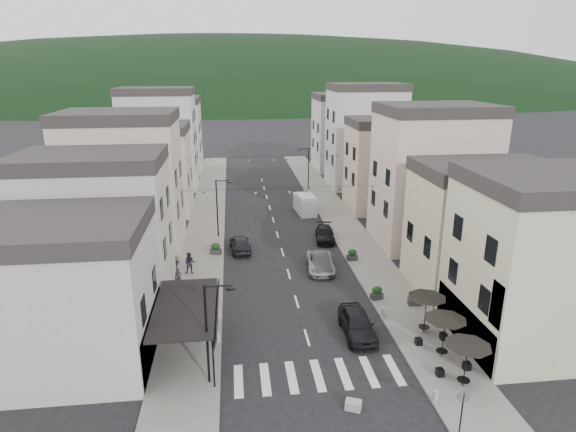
% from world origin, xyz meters
% --- Properties ---
extents(ground, '(700.00, 700.00, 0.00)m').
position_xyz_m(ground, '(0.00, 0.00, 0.00)').
color(ground, black).
rests_on(ground, ground).
extents(sidewalk_left, '(4.00, 76.00, 0.12)m').
position_xyz_m(sidewalk_left, '(-7.50, 32.00, 0.06)').
color(sidewalk_left, slate).
rests_on(sidewalk_left, ground).
extents(sidewalk_right, '(4.00, 76.00, 0.12)m').
position_xyz_m(sidewalk_right, '(7.50, 32.00, 0.06)').
color(sidewalk_right, slate).
rests_on(sidewalk_right, ground).
extents(hill_backdrop, '(640.00, 360.00, 70.00)m').
position_xyz_m(hill_backdrop, '(0.00, 300.00, 0.00)').
color(hill_backdrop, black).
rests_on(hill_backdrop, ground).
extents(boutique_building, '(12.00, 8.00, 8.00)m').
position_xyz_m(boutique_building, '(-15.50, 5.00, 4.00)').
color(boutique_building, '#A6A198').
rests_on(boutique_building, ground).
extents(bistro_building, '(10.00, 8.00, 10.00)m').
position_xyz_m(bistro_building, '(14.50, 4.00, 5.00)').
color(bistro_building, '#B8B192').
rests_on(bistro_building, ground).
extents(boutique_awning, '(3.77, 7.50, 3.28)m').
position_xyz_m(boutique_awning, '(-7.25, 5.00, 3.11)').
color(boutique_awning, black).
rests_on(boutique_awning, ground).
extents(buildings_row_left, '(10.20, 54.16, 14.00)m').
position_xyz_m(buildings_row_left, '(-14.50, 37.75, 6.12)').
color(buildings_row_left, '#A6A198').
rests_on(buildings_row_left, ground).
extents(buildings_row_right, '(10.20, 54.16, 14.50)m').
position_xyz_m(buildings_row_right, '(14.50, 36.59, 6.32)').
color(buildings_row_right, '#B8B192').
rests_on(buildings_row_right, ground).
extents(cafe_terrace, '(2.50, 8.10, 2.53)m').
position_xyz_m(cafe_terrace, '(7.70, 2.80, 2.36)').
color(cafe_terrace, black).
rests_on(cafe_terrace, ground).
extents(streetlamp_left_near, '(1.70, 0.56, 6.00)m').
position_xyz_m(streetlamp_left_near, '(-5.82, 2.00, 3.70)').
color(streetlamp_left_near, black).
rests_on(streetlamp_left_near, ground).
extents(streetlamp_left_far, '(1.70, 0.56, 6.00)m').
position_xyz_m(streetlamp_left_far, '(-5.82, 26.00, 3.70)').
color(streetlamp_left_far, black).
rests_on(streetlamp_left_far, ground).
extents(streetlamp_right_far, '(1.70, 0.56, 6.00)m').
position_xyz_m(streetlamp_right_far, '(5.82, 44.00, 3.70)').
color(streetlamp_right_far, black).
rests_on(streetlamp_right_far, ground).
extents(traffic_sign, '(0.70, 0.07, 2.70)m').
position_xyz_m(traffic_sign, '(5.80, -3.50, 1.93)').
color(traffic_sign, black).
rests_on(traffic_sign, ground).
extents(bollards, '(11.66, 10.26, 0.60)m').
position_xyz_m(bollards, '(0.00, 5.50, 0.42)').
color(bollards, gray).
rests_on(bollards, ground).
extents(bunting_near, '(19.00, 0.28, 0.62)m').
position_xyz_m(bunting_near, '(0.00, 22.00, 5.65)').
color(bunting_near, black).
rests_on(bunting_near, ground).
extents(bunting_far, '(19.00, 0.28, 0.62)m').
position_xyz_m(bunting_far, '(0.00, 38.00, 5.65)').
color(bunting_far, black).
rests_on(bunting_far, ground).
extents(parked_car_a, '(1.96, 4.76, 1.61)m').
position_xyz_m(parked_car_a, '(3.32, 6.00, 0.81)').
color(parked_car_a, black).
rests_on(parked_car_a, ground).
extents(parked_car_b, '(1.44, 4.13, 1.36)m').
position_xyz_m(parked_car_b, '(2.80, 16.39, 0.68)').
color(parked_car_b, '#2E2E30').
rests_on(parked_car_b, ground).
extents(parked_car_c, '(2.67, 5.04, 1.35)m').
position_xyz_m(parked_car_c, '(2.80, 16.57, 0.67)').
color(parked_car_c, '#999CA1').
rests_on(parked_car_c, ground).
extents(parked_car_d, '(2.38, 4.68, 1.30)m').
position_xyz_m(parked_car_d, '(4.60, 23.78, 0.65)').
color(parked_car_d, black).
rests_on(parked_car_d, ground).
extents(parked_car_e, '(2.16, 4.54, 1.50)m').
position_xyz_m(parked_car_e, '(-3.92, 21.81, 0.75)').
color(parked_car_e, black).
rests_on(parked_car_e, ground).
extents(delivery_van, '(2.26, 4.84, 2.25)m').
position_xyz_m(delivery_van, '(4.03, 33.37, 1.11)').
color(delivery_van, silver).
rests_on(delivery_van, ground).
extents(pedestrian_a, '(0.72, 0.62, 1.66)m').
position_xyz_m(pedestrian_a, '(-8.94, 14.21, 0.95)').
color(pedestrian_a, black).
rests_on(pedestrian_a, sidewalk_left).
extents(pedestrian_b, '(0.97, 0.78, 1.88)m').
position_xyz_m(pedestrian_b, '(-8.24, 16.83, 1.06)').
color(pedestrian_b, black).
rests_on(pedestrian_b, sidewalk_left).
extents(concrete_block_a, '(0.93, 0.78, 0.50)m').
position_xyz_m(concrete_block_a, '(1.31, -1.00, 0.25)').
color(concrete_block_a, '#989590').
rests_on(concrete_block_a, ground).
extents(planter_la, '(1.12, 0.88, 1.11)m').
position_xyz_m(planter_la, '(-7.63, 10.75, 0.66)').
color(planter_la, '#2C2C2E').
rests_on(planter_la, sidewalk_left).
extents(planter_lb, '(1.09, 0.80, 1.08)m').
position_xyz_m(planter_lb, '(-6.22, 21.03, 0.65)').
color(planter_lb, '#2D2E30').
rests_on(planter_lb, sidewalk_left).
extents(planter_ra, '(1.01, 0.61, 1.09)m').
position_xyz_m(planter_ra, '(8.49, 9.28, 0.65)').
color(planter_ra, '#313033').
rests_on(planter_ra, sidewalk_right).
extents(planter_rb, '(1.01, 0.75, 1.01)m').
position_xyz_m(planter_rb, '(6.00, 10.53, 0.61)').
color(planter_rb, '#2F2F31').
rests_on(planter_rb, sidewalk_right).
extents(planter_rc, '(0.99, 0.65, 1.03)m').
position_xyz_m(planter_rc, '(6.00, 18.12, 0.62)').
color(planter_rc, '#2D2C2F').
rests_on(planter_rc, sidewalk_right).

